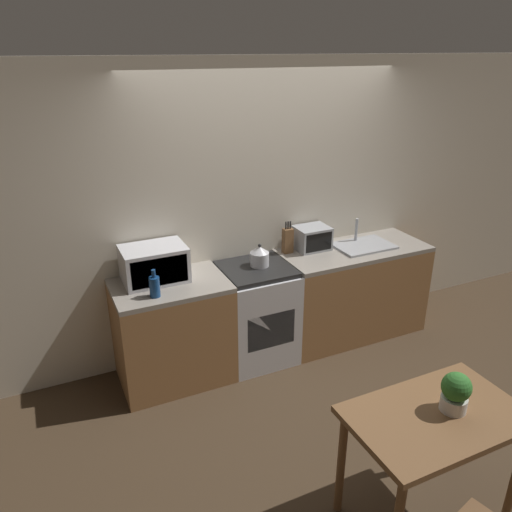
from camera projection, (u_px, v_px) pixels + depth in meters
The scene contains 13 objects.
ground_plane at pixel (315, 387), 4.22m from camera, with size 16.00×16.00×0.00m, color #3D2D1E.
wall_back at pixel (266, 208), 4.53m from camera, with size 10.00×0.06×2.60m.
counter_left_run at pixel (173, 332), 4.18m from camera, with size 0.92×0.62×0.90m.
counter_right_run at pixel (351, 291), 4.88m from camera, with size 1.43×0.62×0.90m.
stove_range at pixel (256, 313), 4.48m from camera, with size 0.62×0.62×0.90m.
kettle at pixel (260, 256), 4.30m from camera, with size 0.16×0.16×0.20m.
microwave at pixel (154, 264), 4.01m from camera, with size 0.51×0.36×0.29m.
bottle at pixel (155, 286), 3.77m from camera, with size 0.08×0.08×0.22m.
knife_block at pixel (288, 240), 4.56m from camera, with size 0.09×0.07×0.30m.
toaster_oven at pixel (312, 238), 4.65m from camera, with size 0.31×0.25×0.22m.
sink_basin at pixel (363, 245), 4.74m from camera, with size 0.54×0.38×0.24m.
dining_table at pixel (435, 429), 2.82m from camera, with size 1.00×0.62×0.77m.
potted_plant at pixel (456, 392), 2.76m from camera, with size 0.17×0.17×0.24m.
Camera 1 is at (-1.92, -2.92, 2.66)m, focal length 35.00 mm.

